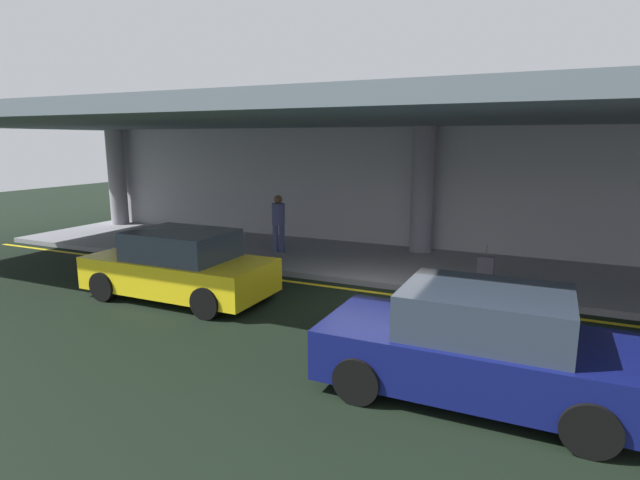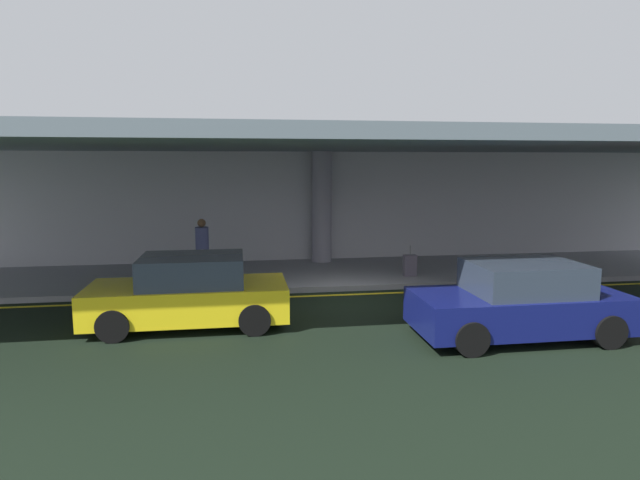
# 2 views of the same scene
# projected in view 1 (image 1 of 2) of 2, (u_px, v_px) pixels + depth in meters

# --- Properties ---
(ground_plane) EXTENTS (60.00, 60.00, 0.00)m
(ground_plane) POSITION_uv_depth(u_px,v_px,m) (367.00, 301.00, 10.84)
(ground_plane) COLOR black
(sidewalk) EXTENTS (26.00, 4.20, 0.15)m
(sidewalk) POSITION_uv_depth(u_px,v_px,m) (406.00, 266.00, 13.59)
(sidewalk) COLOR gray
(sidewalk) RESTS_ON ground
(lane_stripe_yellow) EXTENTS (26.00, 0.14, 0.01)m
(lane_stripe_yellow) POSITION_uv_depth(u_px,v_px,m) (377.00, 293.00, 11.41)
(lane_stripe_yellow) COLOR yellow
(lane_stripe_yellow) RESTS_ON ground
(support_column_far_left) EXTENTS (0.66, 0.66, 3.65)m
(support_column_far_left) POSITION_uv_depth(u_px,v_px,m) (117.00, 177.00, 19.58)
(support_column_far_left) COLOR gray
(support_column_far_left) RESTS_ON sidewalk
(support_column_left_mid) EXTENTS (0.66, 0.66, 3.65)m
(support_column_left_mid) POSITION_uv_depth(u_px,v_px,m) (423.00, 190.00, 14.67)
(support_column_left_mid) COLOR gray
(support_column_left_mid) RESTS_ON sidewalk
(ceiling_overhang) EXTENTS (28.00, 13.20, 0.30)m
(ceiling_overhang) POSITION_uv_depth(u_px,v_px,m) (405.00, 117.00, 12.38)
(ceiling_overhang) COLOR slate
(ceiling_overhang) RESTS_ON support_column_far_left
(terminal_back_wall) EXTENTS (26.00, 0.30, 3.80)m
(terminal_back_wall) POSITION_uv_depth(u_px,v_px,m) (427.00, 191.00, 15.24)
(terminal_back_wall) COLOR #B7B5BF
(terminal_back_wall) RESTS_ON ground
(car_yellow_taxi) EXTENTS (4.10, 1.92, 1.50)m
(car_yellow_taxi) POSITION_uv_depth(u_px,v_px,m) (180.00, 266.00, 10.92)
(car_yellow_taxi) COLOR yellow
(car_yellow_taxi) RESTS_ON ground
(car_navy) EXTENTS (4.10, 1.92, 1.50)m
(car_navy) POSITION_uv_depth(u_px,v_px,m) (477.00, 346.00, 6.70)
(car_navy) COLOR #0F1556
(car_navy) RESTS_ON ground
(traveler_with_luggage) EXTENTS (0.38, 0.38, 1.68)m
(traveler_with_luggage) POSITION_uv_depth(u_px,v_px,m) (278.00, 220.00, 14.74)
(traveler_with_luggage) COLOR #4C5287
(traveler_with_luggage) RESTS_ON sidewalk
(suitcase_upright_primary) EXTENTS (0.36, 0.22, 0.90)m
(suitcase_upright_primary) POSITION_uv_depth(u_px,v_px,m) (486.00, 270.00, 11.63)
(suitcase_upright_primary) COLOR #595264
(suitcase_upright_primary) RESTS_ON sidewalk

